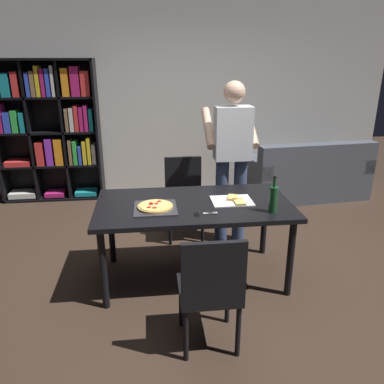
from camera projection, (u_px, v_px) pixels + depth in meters
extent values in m
plane|color=#38281E|center=(194.00, 276.00, 3.62)|extent=(12.00, 12.00, 0.00)
cube|color=silver|center=(173.00, 97.00, 5.57)|extent=(6.40, 0.10, 2.80)
cube|color=black|center=(194.00, 205.00, 3.37)|extent=(1.72, 0.92, 0.04)
cylinder|color=black|center=(103.00, 270.00, 3.06)|extent=(0.06, 0.06, 0.71)
cylinder|color=black|center=(290.00, 258.00, 3.23)|extent=(0.06, 0.06, 0.71)
cylinder|color=black|center=(111.00, 229.00, 3.77)|extent=(0.06, 0.06, 0.71)
cylinder|color=black|center=(264.00, 222.00, 3.94)|extent=(0.06, 0.06, 0.71)
cube|color=black|center=(209.00, 290.00, 2.67)|extent=(0.42, 0.42, 0.04)
cube|color=black|center=(214.00, 274.00, 2.41)|extent=(0.42, 0.04, 0.45)
cylinder|color=black|center=(227.00, 299.00, 2.94)|extent=(0.04, 0.04, 0.41)
cylinder|color=black|center=(181.00, 303.00, 2.90)|extent=(0.04, 0.04, 0.41)
cylinder|color=black|center=(238.00, 331.00, 2.60)|extent=(0.04, 0.04, 0.41)
cylinder|color=black|center=(186.00, 335.00, 2.56)|extent=(0.04, 0.04, 0.41)
cube|color=black|center=(185.00, 202.00, 4.28)|extent=(0.42, 0.42, 0.04)
cube|color=black|center=(183.00, 176.00, 4.37)|extent=(0.42, 0.04, 0.45)
cylinder|color=black|center=(170.00, 227.00, 4.16)|extent=(0.04, 0.04, 0.41)
cylinder|color=black|center=(203.00, 226.00, 4.20)|extent=(0.04, 0.04, 0.41)
cylinder|color=black|center=(168.00, 215.00, 4.50)|extent=(0.04, 0.04, 0.41)
cylinder|color=black|center=(198.00, 213.00, 4.54)|extent=(0.04, 0.04, 0.41)
cube|color=#4C515B|center=(303.00, 182.00, 5.67)|extent=(1.77, 1.01, 0.40)
cube|color=#4C515B|center=(318.00, 160.00, 5.23)|extent=(1.71, 0.36, 0.45)
cube|color=#4C515B|center=(352.00, 160.00, 5.72)|extent=(0.24, 0.86, 0.20)
cube|color=#4C515B|center=(256.00, 166.00, 5.42)|extent=(0.24, 0.86, 0.20)
cube|color=black|center=(98.00, 131.00, 5.37)|extent=(0.03, 0.35, 1.95)
cube|color=black|center=(39.00, 59.00, 4.97)|extent=(1.40, 0.35, 0.03)
cube|color=black|center=(57.00, 196.00, 5.62)|extent=(1.40, 0.35, 0.03)
cube|color=black|center=(51.00, 130.00, 5.44)|extent=(1.40, 0.03, 1.95)
cube|color=black|center=(52.00, 165.00, 5.45)|extent=(1.34, 0.29, 0.03)
cube|color=black|center=(48.00, 132.00, 5.29)|extent=(1.34, 0.29, 0.03)
cube|color=black|center=(44.00, 97.00, 5.13)|extent=(1.34, 0.29, 0.03)
cube|color=black|center=(32.00, 132.00, 5.27)|extent=(0.03, 0.29, 1.89)
cube|color=black|center=(65.00, 132.00, 5.32)|extent=(0.03, 0.29, 1.89)
cube|color=silver|center=(24.00, 194.00, 5.53)|extent=(0.37, 0.25, 0.07)
cube|color=#B21E66|center=(56.00, 193.00, 5.58)|extent=(0.27, 0.25, 0.06)
cube|color=teal|center=(87.00, 192.00, 5.63)|extent=(0.31, 0.25, 0.06)
cube|color=red|center=(19.00, 163.00, 5.37)|extent=(0.34, 0.25, 0.07)
cube|color=red|center=(41.00, 153.00, 5.36)|extent=(0.10, 0.22, 0.33)
cube|color=purple|center=(50.00, 151.00, 5.37)|extent=(0.09, 0.22, 0.38)
cube|color=orange|center=(60.00, 151.00, 5.38)|extent=(0.11, 0.22, 0.37)
cube|color=olive|center=(71.00, 152.00, 5.40)|extent=(0.04, 0.22, 0.35)
cube|color=green|center=(76.00, 152.00, 5.41)|extent=(0.05, 0.22, 0.34)
cube|color=blue|center=(81.00, 154.00, 5.43)|extent=(0.04, 0.22, 0.26)
cube|color=yellow|center=(85.00, 152.00, 5.43)|extent=(0.05, 0.22, 0.33)
cube|color=yellow|center=(90.00, 150.00, 5.42)|extent=(0.04, 0.22, 0.38)
cube|color=silver|center=(95.00, 153.00, 5.45)|extent=(0.05, 0.22, 0.28)
cube|color=#B21E66|center=(1.00, 118.00, 5.14)|extent=(0.07, 0.22, 0.38)
cube|color=blue|center=(9.00, 122.00, 5.17)|extent=(0.09, 0.22, 0.27)
cube|color=green|center=(16.00, 121.00, 5.18)|extent=(0.08, 0.22, 0.30)
cube|color=teal|center=(24.00, 122.00, 5.19)|extent=(0.06, 0.22, 0.27)
cube|color=olive|center=(68.00, 120.00, 5.25)|extent=(0.04, 0.22, 0.31)
cube|color=silver|center=(72.00, 119.00, 5.25)|extent=(0.05, 0.22, 0.32)
cube|color=red|center=(77.00, 118.00, 5.26)|extent=(0.05, 0.22, 0.35)
cube|color=#B21E66|center=(82.00, 119.00, 5.27)|extent=(0.05, 0.22, 0.33)
cube|color=#B21E66|center=(87.00, 118.00, 5.27)|extent=(0.05, 0.22, 0.35)
cube|color=teal|center=(92.00, 119.00, 5.28)|extent=(0.05, 0.22, 0.30)
cube|color=teal|center=(7.00, 85.00, 5.01)|extent=(0.11, 0.22, 0.31)
cube|color=red|center=(17.00, 84.00, 5.02)|extent=(0.08, 0.22, 0.32)
cube|color=blue|center=(29.00, 84.00, 5.04)|extent=(0.05, 0.22, 0.31)
cube|color=olive|center=(34.00, 84.00, 5.04)|extent=(0.05, 0.22, 0.33)
cube|color=yellow|center=(39.00, 81.00, 5.04)|extent=(0.05, 0.22, 0.39)
cube|color=#B21E66|center=(44.00, 83.00, 5.05)|extent=(0.05, 0.22, 0.35)
cube|color=blue|center=(49.00, 82.00, 5.06)|extent=(0.05, 0.22, 0.36)
cube|color=silver|center=(54.00, 81.00, 5.06)|extent=(0.04, 0.22, 0.40)
cube|color=orange|center=(66.00, 82.00, 5.08)|extent=(0.09, 0.22, 0.36)
cube|color=#B21E66|center=(76.00, 81.00, 5.09)|extent=(0.11, 0.22, 0.38)
cube|color=red|center=(86.00, 83.00, 5.12)|extent=(0.11, 0.22, 0.33)
cylinder|color=#38476B|center=(239.00, 201.00, 4.19)|extent=(0.14, 0.14, 0.95)
cylinder|color=#38476B|center=(222.00, 201.00, 4.16)|extent=(0.14, 0.14, 0.95)
cube|color=white|center=(233.00, 133.00, 3.92)|extent=(0.38, 0.22, 0.55)
sphere|color=#E0B293|center=(234.00, 92.00, 3.78)|extent=(0.22, 0.22, 0.22)
cylinder|color=#E0B293|center=(250.00, 127.00, 4.10)|extent=(0.09, 0.50, 0.39)
cylinder|color=#E0B293|center=(208.00, 128.00, 4.05)|extent=(0.09, 0.50, 0.39)
cube|color=#2D2D33|center=(155.00, 208.00, 3.24)|extent=(0.36, 0.36, 0.01)
cylinder|color=tan|center=(155.00, 207.00, 3.24)|extent=(0.30, 0.30, 0.02)
cylinder|color=#EACC6B|center=(155.00, 205.00, 3.23)|extent=(0.27, 0.27, 0.01)
cylinder|color=#B22819|center=(151.00, 203.00, 3.27)|extent=(0.04, 0.04, 0.00)
cylinder|color=#B22819|center=(155.00, 208.00, 3.17)|extent=(0.04, 0.04, 0.00)
cylinder|color=#B22819|center=(151.00, 204.00, 3.24)|extent=(0.04, 0.04, 0.00)
cylinder|color=#B22819|center=(149.00, 207.00, 3.18)|extent=(0.04, 0.04, 0.00)
cylinder|color=#B22819|center=(159.00, 201.00, 3.31)|extent=(0.04, 0.04, 0.00)
cylinder|color=#B22819|center=(156.00, 203.00, 3.26)|extent=(0.04, 0.04, 0.00)
cube|color=white|center=(232.00, 201.00, 3.40)|extent=(0.36, 0.28, 0.01)
cube|color=#EACC6B|center=(240.00, 202.00, 3.34)|extent=(0.09, 0.14, 0.02)
cube|color=tan|center=(238.00, 199.00, 3.39)|extent=(0.09, 0.03, 0.02)
cube|color=#EACC6B|center=(233.00, 198.00, 3.44)|extent=(0.13, 0.16, 0.02)
cube|color=tan|center=(232.00, 200.00, 3.38)|extent=(0.09, 0.05, 0.02)
cylinder|color=#194723|center=(273.00, 200.00, 3.14)|extent=(0.07, 0.07, 0.22)
cylinder|color=#194723|center=(275.00, 182.00, 3.09)|extent=(0.03, 0.03, 0.08)
cylinder|color=black|center=(275.00, 177.00, 3.07)|extent=(0.03, 0.03, 0.02)
cube|color=silver|center=(210.00, 213.00, 3.13)|extent=(0.12, 0.03, 0.01)
cube|color=silver|center=(210.00, 213.00, 3.13)|extent=(0.12, 0.03, 0.01)
torus|color=black|center=(197.00, 213.00, 3.14)|extent=(0.04, 0.04, 0.01)
torus|color=black|center=(197.00, 215.00, 3.10)|extent=(0.04, 0.04, 0.01)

